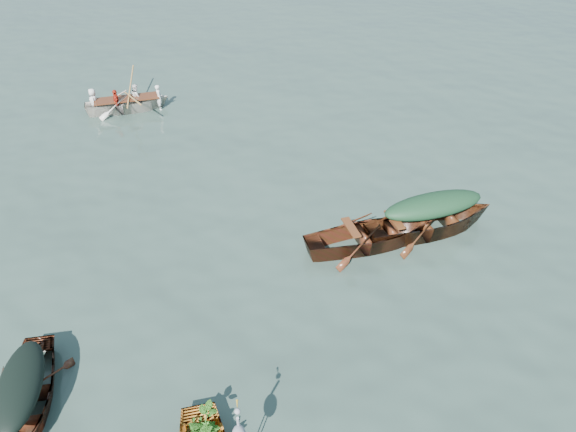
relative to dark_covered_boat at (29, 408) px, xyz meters
name	(u,v)px	position (x,y,z in m)	size (l,w,h in m)	color
ground	(261,361)	(4.08, 0.64, 0.00)	(140.00, 140.00, 0.00)	#364C43
dark_covered_boat	(29,408)	(0.00, 0.00, 0.00)	(1.34, 3.60, 0.89)	#492611
green_tarp_boat	(429,232)	(8.46, 4.27, 0.00)	(1.47, 4.73, 1.13)	#4E2D12
open_wooden_boat	(371,246)	(6.91, 3.89, 0.00)	(1.42, 4.55, 1.07)	#4F2013
rowed_boat	(129,111)	(0.10, 12.21, 0.00)	(1.20, 3.99, 0.93)	silver
dark_tarp_cover	(19,384)	(0.00, 0.00, 0.65)	(0.73, 1.98, 0.40)	black
green_tarp_cover	(434,205)	(8.46, 4.27, 0.82)	(0.81, 2.60, 0.52)	#173923
thwart_benches	(373,227)	(6.91, 3.89, 0.56)	(0.85, 2.28, 0.04)	#552B14
dinghy_weeds	(201,427)	(3.07, -1.18, 0.73)	(0.70, 0.90, 0.60)	#226019
rowers	(125,88)	(0.10, 12.21, 0.85)	(1.08, 2.79, 0.76)	silver
oars	(126,98)	(0.10, 12.21, 0.50)	(2.60, 0.60, 0.06)	#A97D40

